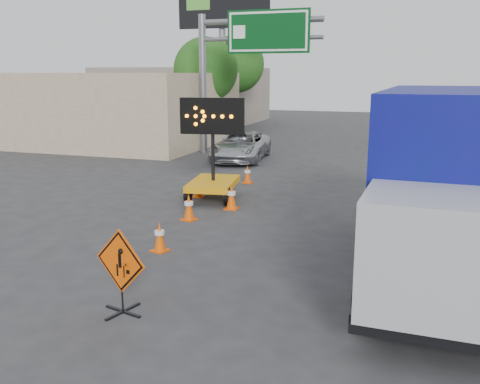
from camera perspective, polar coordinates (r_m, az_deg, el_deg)
The scene contains 16 objects.
ground at distance 9.21m, azimuth -10.17°, elevation -13.52°, with size 100.00×100.00×0.00m, color #2D2D30.
storefront_left_near at distance 32.73m, azimuth -14.86°, elevation 8.67°, with size 14.00×10.00×4.00m, color #BEAF89.
storefront_left_far at distance 45.44m, azimuth -6.01°, elevation 10.27°, with size 12.00×10.00×4.40m, color gray.
highway_gantry at distance 26.57m, azimuth 0.18°, elevation 14.89°, with size 6.18×0.38×6.90m.
billboard at distance 35.48m, azimuth -1.77°, elevation 18.01°, with size 6.10×0.54×9.85m.
tree_left_near at distance 31.59m, azimuth -3.67°, elevation 12.86°, with size 3.71×3.71×6.03m.
tree_left_far at distance 39.43m, azimuth -0.46°, elevation 13.47°, with size 4.10×4.10×6.66m.
construction_sign at distance 9.32m, azimuth -12.59°, elevation -8.02°, with size 1.09×0.78×1.49m.
arrow_board at distance 17.28m, azimuth -2.88°, elevation 1.59°, with size 2.05×2.47×3.26m.
pickup_truck at distance 25.06m, azimuth 0.10°, elevation 4.93°, with size 2.21×4.80×1.33m, color #B5B8BC.
box_truck at distance 11.28m, azimuth 20.74°, elevation -0.22°, with size 2.63×7.84×3.70m.
cone_a at distance 12.43m, azimuth -8.57°, elevation -4.72°, with size 0.44×0.44×0.70m.
cone_b at distance 14.92m, azimuth -5.48°, elevation -1.59°, with size 0.46×0.46×0.75m.
cone_c at distance 16.04m, azimuth -0.93°, elevation -0.50°, with size 0.40×0.40×0.77m.
cone_d at distance 17.66m, azimuth -4.50°, elevation 0.58°, with size 0.37×0.37×0.70m.
cone_e at distance 19.85m, azimuth 0.80°, elevation 1.93°, with size 0.42×0.42×0.68m.
Camera 1 is at (4.14, -7.17, 4.03)m, focal length 40.00 mm.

